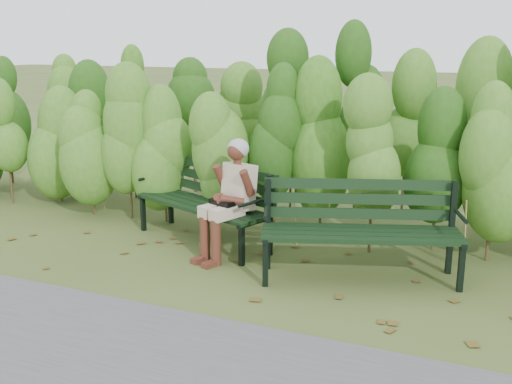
% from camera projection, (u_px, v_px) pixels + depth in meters
% --- Properties ---
extents(ground, '(80.00, 80.00, 0.00)m').
position_uv_depth(ground, '(242.00, 275.00, 5.82)').
color(ground, '#404E20').
extents(hedge_band, '(11.04, 1.67, 2.42)m').
position_uv_depth(hedge_band, '(305.00, 122.00, 7.17)').
color(hedge_band, '#47381E').
rests_on(hedge_band, ground).
extents(leaf_litter, '(5.85, 2.17, 0.01)m').
position_uv_depth(leaf_litter, '(181.00, 268.00, 5.97)').
color(leaf_litter, brown).
rests_on(leaf_litter, ground).
extents(bench_left, '(1.83, 1.14, 0.87)m').
position_uv_depth(bench_left, '(208.00, 197.00, 6.70)').
color(bench_left, black).
rests_on(bench_left, ground).
extents(bench_right, '(1.94, 1.17, 0.92)m').
position_uv_depth(bench_right, '(360.00, 222.00, 5.67)').
color(bench_right, black).
rests_on(bench_right, ground).
extents(seated_woman, '(0.56, 0.76, 1.24)m').
position_uv_depth(seated_woman, '(230.00, 191.00, 6.16)').
color(seated_woman, '#C2AB99').
rests_on(seated_woman, ground).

